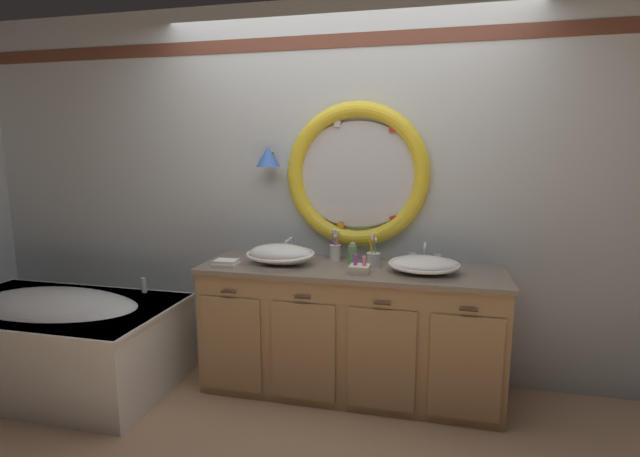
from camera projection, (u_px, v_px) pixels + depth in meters
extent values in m
plane|color=tan|center=(323.00, 407.00, 2.99)|extent=(14.00, 14.00, 0.00)
cube|color=silver|center=(342.00, 194.00, 3.33)|extent=(6.40, 0.08, 2.60)
cube|color=brown|center=(342.00, 40.00, 3.12)|extent=(6.27, 0.01, 0.09)
ellipsoid|color=silver|center=(357.00, 175.00, 3.23)|extent=(0.88, 0.02, 0.73)
torus|color=yellow|center=(357.00, 175.00, 3.23)|extent=(0.99, 0.11, 0.99)
cube|color=teal|center=(422.00, 171.00, 3.11)|extent=(0.05, 0.01, 0.05)
cube|color=red|center=(393.00, 129.00, 3.11)|extent=(0.05, 0.01, 0.05)
cube|color=silver|center=(337.00, 124.00, 3.19)|extent=(0.05, 0.01, 0.05)
cube|color=green|center=(298.00, 157.00, 3.29)|extent=(0.05, 0.01, 0.05)
cube|color=silver|center=(299.00, 192.00, 3.33)|extent=(0.05, 0.01, 0.05)
cube|color=orange|center=(341.00, 225.00, 3.30)|extent=(0.05, 0.01, 0.05)
cube|color=red|center=(393.00, 219.00, 3.21)|extent=(0.05, 0.01, 0.05)
cylinder|color=#4C3823|center=(270.00, 153.00, 3.32)|extent=(0.02, 0.09, 0.02)
cone|color=blue|center=(268.00, 156.00, 3.27)|extent=(0.17, 0.17, 0.14)
cube|color=tan|center=(350.00, 332.00, 3.14)|extent=(1.93, 0.57, 0.82)
cube|color=gray|center=(350.00, 269.00, 3.07)|extent=(1.96, 0.60, 0.03)
cube|color=gray|center=(357.00, 270.00, 3.35)|extent=(1.93, 0.02, 0.11)
cube|color=tan|center=(231.00, 345.00, 3.03)|extent=(0.40, 0.02, 0.63)
cylinder|color=#422D1E|center=(228.00, 292.00, 2.96)|extent=(0.10, 0.01, 0.01)
cube|color=tan|center=(303.00, 352.00, 2.92)|extent=(0.40, 0.02, 0.63)
cylinder|color=#422D1E|center=(302.00, 298.00, 2.85)|extent=(0.10, 0.01, 0.01)
cube|color=tan|center=(381.00, 360.00, 2.81)|extent=(0.40, 0.02, 0.63)
cylinder|color=#422D1E|center=(382.00, 304.00, 2.74)|extent=(0.10, 0.01, 0.01)
cube|color=tan|center=(465.00, 369.00, 2.70)|extent=(0.40, 0.02, 0.63)
cylinder|color=#422D1E|center=(469.00, 310.00, 2.63)|extent=(0.10, 0.01, 0.01)
cube|color=white|center=(58.00, 345.00, 3.24)|extent=(1.59, 0.89, 0.57)
ellipsoid|color=white|center=(54.00, 312.00, 3.20)|extent=(1.30, 0.69, 0.28)
cube|color=white|center=(54.00, 306.00, 3.19)|extent=(1.62, 0.92, 0.02)
cylinder|color=silver|center=(144.00, 285.00, 3.45)|extent=(0.04, 0.04, 0.11)
cylinder|color=silver|center=(54.00, 312.00, 3.20)|extent=(0.04, 0.04, 0.01)
ellipsoid|color=white|center=(281.00, 254.00, 3.14)|extent=(0.44, 0.27, 0.14)
torus|color=white|center=(281.00, 254.00, 3.14)|extent=(0.46, 0.46, 0.02)
cylinder|color=silver|center=(281.00, 254.00, 3.14)|extent=(0.03, 0.03, 0.01)
ellipsoid|color=white|center=(424.00, 265.00, 2.93)|extent=(0.42, 0.31, 0.10)
torus|color=white|center=(424.00, 264.00, 2.93)|extent=(0.44, 0.44, 0.02)
cylinder|color=silver|center=(424.00, 264.00, 2.93)|extent=(0.03, 0.03, 0.01)
cylinder|color=silver|center=(291.00, 255.00, 3.38)|extent=(0.05, 0.05, 0.02)
cylinder|color=silver|center=(291.00, 246.00, 3.36)|extent=(0.02, 0.02, 0.11)
sphere|color=silver|center=(291.00, 239.00, 3.36)|extent=(0.03, 0.03, 0.03)
cylinder|color=silver|center=(288.00, 240.00, 3.30)|extent=(0.02, 0.12, 0.02)
cylinder|color=silver|center=(280.00, 252.00, 3.39)|extent=(0.04, 0.04, 0.06)
cylinder|color=silver|center=(303.00, 253.00, 3.35)|extent=(0.04, 0.04, 0.06)
cube|color=silver|center=(280.00, 247.00, 3.39)|extent=(0.05, 0.01, 0.01)
cube|color=silver|center=(303.00, 248.00, 3.35)|extent=(0.05, 0.01, 0.01)
cylinder|color=silver|center=(424.00, 262.00, 3.16)|extent=(0.05, 0.05, 0.02)
cylinder|color=silver|center=(425.00, 252.00, 3.15)|extent=(0.02, 0.02, 0.12)
sphere|color=silver|center=(425.00, 244.00, 3.14)|extent=(0.03, 0.03, 0.03)
cylinder|color=silver|center=(425.00, 246.00, 3.08)|extent=(0.02, 0.13, 0.02)
cylinder|color=silver|center=(412.00, 259.00, 3.18)|extent=(0.04, 0.04, 0.06)
cylinder|color=silver|center=(438.00, 260.00, 3.14)|extent=(0.04, 0.04, 0.06)
cube|color=silver|center=(412.00, 254.00, 3.17)|extent=(0.05, 0.01, 0.01)
cube|color=silver|center=(438.00, 255.00, 3.13)|extent=(0.05, 0.01, 0.01)
cylinder|color=white|center=(335.00, 253.00, 3.26)|extent=(0.07, 0.07, 0.10)
torus|color=white|center=(335.00, 245.00, 3.25)|extent=(0.08, 0.08, 0.01)
cylinder|color=pink|center=(338.00, 246.00, 3.25)|extent=(0.03, 0.01, 0.17)
cube|color=white|center=(338.00, 232.00, 3.23)|extent=(0.02, 0.02, 0.02)
cylinder|color=#19ADB2|center=(335.00, 245.00, 3.27)|extent=(0.04, 0.03, 0.18)
cube|color=white|center=(335.00, 231.00, 3.25)|extent=(0.02, 0.02, 0.03)
cylinder|color=purple|center=(334.00, 245.00, 3.26)|extent=(0.02, 0.03, 0.18)
cube|color=white|center=(334.00, 231.00, 3.24)|extent=(0.02, 0.02, 0.02)
cylinder|color=pink|center=(335.00, 248.00, 3.24)|extent=(0.04, 0.01, 0.15)
cube|color=white|center=(335.00, 235.00, 3.22)|extent=(0.02, 0.02, 0.02)
cylinder|color=silver|center=(373.00, 260.00, 3.08)|extent=(0.08, 0.08, 0.09)
torus|color=silver|center=(374.00, 253.00, 3.07)|extent=(0.09, 0.09, 0.01)
cylinder|color=green|center=(376.00, 253.00, 3.07)|extent=(0.03, 0.03, 0.15)
cube|color=white|center=(376.00, 240.00, 3.06)|extent=(0.02, 0.02, 0.03)
cylinder|color=orange|center=(372.00, 250.00, 3.09)|extent=(0.04, 0.03, 0.19)
cube|color=white|center=(372.00, 234.00, 3.07)|extent=(0.02, 0.02, 0.03)
cylinder|color=orange|center=(372.00, 253.00, 3.06)|extent=(0.04, 0.01, 0.17)
cube|color=white|center=(372.00, 238.00, 3.04)|extent=(0.02, 0.02, 0.02)
cylinder|color=#6BAD66|center=(352.00, 255.00, 3.17)|extent=(0.06, 0.06, 0.12)
cylinder|color=silver|center=(352.00, 245.00, 3.16)|extent=(0.04, 0.04, 0.02)
cylinder|color=silver|center=(352.00, 243.00, 3.14)|extent=(0.01, 0.04, 0.01)
cube|color=white|center=(226.00, 264.00, 3.10)|extent=(0.16, 0.12, 0.02)
cube|color=white|center=(226.00, 261.00, 3.10)|extent=(0.15, 0.11, 0.02)
cube|color=beige|center=(360.00, 269.00, 2.92)|extent=(0.12, 0.12, 0.05)
cylinder|color=purple|center=(355.00, 260.00, 2.91)|extent=(0.02, 0.02, 0.07)
cylinder|color=pink|center=(364.00, 261.00, 2.90)|extent=(0.02, 0.02, 0.06)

